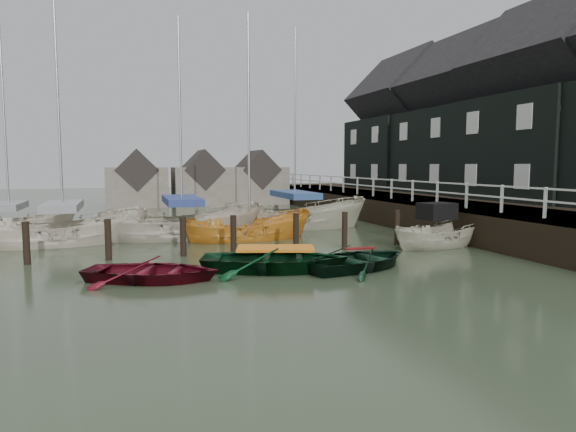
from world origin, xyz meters
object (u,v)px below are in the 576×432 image
object	(u,v)px
sailboat_a	(64,242)
rowboat_red	(152,280)
rowboat_dkgreen	(359,268)
sailboat_e	(10,234)
motorboat	(439,244)
sailboat_b	(183,236)
sailboat_c	(250,238)
rowboat_green	(276,270)
sailboat_d	(295,226)

from	to	relation	value
sailboat_a	rowboat_red	bearing A→B (deg)	-166.65
rowboat_dkgreen	sailboat_a	distance (m)	12.38
rowboat_dkgreen	sailboat_e	world-z (taller)	sailboat_e
motorboat	sailboat_b	bearing A→B (deg)	49.51
sailboat_a	sailboat_c	size ratio (longest dim) A/B	1.14
rowboat_green	rowboat_dkgreen	bearing A→B (deg)	-83.65
sailboat_d	sailboat_e	world-z (taller)	sailboat_d
rowboat_green	sailboat_a	xyz separation A→B (m)	(-6.75, 7.64, 0.06)
rowboat_green	sailboat_e	bearing A→B (deg)	57.00
rowboat_dkgreen	sailboat_c	distance (m)	7.45
rowboat_dkgreen	sailboat_d	bearing A→B (deg)	-27.04
sailboat_d	sailboat_e	size ratio (longest dim) A/B	1.08
sailboat_c	rowboat_green	bearing A→B (deg)	167.90
rowboat_red	rowboat_green	distance (m)	3.68
rowboat_dkgreen	sailboat_c	world-z (taller)	sailboat_c
sailboat_a	sailboat_b	size ratio (longest dim) A/B	1.12
rowboat_red	motorboat	distance (m)	11.37
rowboat_green	sailboat_c	size ratio (longest dim) A/B	0.42
sailboat_a	sailboat_e	bearing A→B (deg)	28.22
sailboat_b	sailboat_d	world-z (taller)	sailboat_d
sailboat_a	sailboat_d	size ratio (longest dim) A/B	1.07
motorboat	sailboat_e	size ratio (longest dim) A/B	0.42
sailboat_b	sailboat_e	world-z (taller)	sailboat_e
sailboat_b	sailboat_e	bearing A→B (deg)	67.57
sailboat_a	motorboat	bearing A→B (deg)	-118.37
sailboat_b	sailboat_c	size ratio (longest dim) A/B	1.02
motorboat	sailboat_b	size ratio (longest dim) A/B	0.41
sailboat_c	rowboat_red	bearing A→B (deg)	142.15
rowboat_green	sailboat_c	distance (m)	6.79
sailboat_b	motorboat	bearing A→B (deg)	-119.66
sailboat_c	sailboat_e	size ratio (longest dim) A/B	1.00
sailboat_c	sailboat_e	distance (m)	11.14
rowboat_red	sailboat_a	size ratio (longest dim) A/B	0.31
sailboat_a	sailboat_e	world-z (taller)	sailboat_a
sailboat_b	rowboat_red	bearing A→B (deg)	169.65
sailboat_e	sailboat_d	bearing A→B (deg)	-95.35
rowboat_red	sailboat_c	world-z (taller)	sailboat_c
rowboat_green	sailboat_b	bearing A→B (deg)	30.94
rowboat_green	motorboat	xyz separation A→B (m)	(7.38, 2.36, 0.10)
rowboat_dkgreen	sailboat_b	distance (m)	9.61
rowboat_green	sailboat_d	world-z (taller)	sailboat_d
rowboat_red	rowboat_dkgreen	size ratio (longest dim) A/B	0.94
sailboat_e	rowboat_dkgreen	bearing A→B (deg)	-134.16
sailboat_a	sailboat_c	bearing A→B (deg)	-104.67
rowboat_red	sailboat_e	distance (m)	12.88
rowboat_green	sailboat_d	size ratio (longest dim) A/B	0.39
sailboat_d	sailboat_e	distance (m)	13.40
rowboat_green	sailboat_e	world-z (taller)	sailboat_e
rowboat_dkgreen	motorboat	distance (m)	5.58
rowboat_red	sailboat_e	bearing A→B (deg)	48.49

